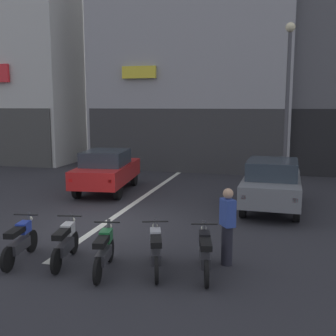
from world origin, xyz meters
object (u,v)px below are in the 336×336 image
car_red_crossing_near (107,169)px  motorcycle_white_row_left_mid (65,242)px  car_grey_parked_kerbside (272,183)px  motorcycle_black_row_rightmost (205,253)px  person_by_motorcycles (227,226)px  motorcycle_green_row_centre (104,250)px  motorcycle_blue_row_leftmost (20,241)px  motorcycle_silver_row_right_mid (156,249)px  street_lamp (288,91)px

car_red_crossing_near → motorcycle_white_row_left_mid: bearing=-73.6°
car_grey_parked_kerbside → motorcycle_white_row_left_mid: size_ratio=2.50×
motorcycle_white_row_left_mid → motorcycle_black_row_rightmost: bearing=3.2°
motorcycle_black_row_rightmost → person_by_motorcycles: 0.82m
motorcycle_white_row_left_mid → person_by_motorcycles: (3.39, 0.79, 0.40)m
motorcycle_green_row_centre → motorcycle_blue_row_leftmost: bearing=178.1°
motorcycle_silver_row_right_mid → person_by_motorcycles: person_by_motorcycles is taller
car_red_crossing_near → car_grey_parked_kerbside: (6.29, -1.16, 0.00)m
street_lamp → motorcycle_blue_row_leftmost: 10.99m
motorcycle_green_row_centre → motorcycle_silver_row_right_mid: bearing=17.3°
motorcycle_blue_row_leftmost → motorcycle_silver_row_right_mid: size_ratio=1.03×
street_lamp → motorcycle_white_row_left_mid: street_lamp is taller
car_grey_parked_kerbside → street_lamp: bearing=81.3°
car_red_crossing_near → motorcycle_green_row_centre: (3.07, -7.24, -0.43)m
motorcycle_black_row_rightmost → car_red_crossing_near: bearing=126.6°
car_red_crossing_near → motorcycle_green_row_centre: size_ratio=2.59×
car_red_crossing_near → person_by_motorcycles: size_ratio=2.56×
motorcycle_blue_row_leftmost → person_by_motorcycles: 4.51m
car_grey_parked_kerbside → motorcycle_green_row_centre: bearing=-117.9°
motorcycle_black_row_rightmost → person_by_motorcycles: person_by_motorcycles is taller
motorcycle_green_row_centre → motorcycle_black_row_rightmost: size_ratio=1.01×
motorcycle_blue_row_leftmost → motorcycle_green_row_centre: bearing=-1.9°
motorcycle_green_row_centre → motorcycle_silver_row_right_mid: 1.05m
motorcycle_silver_row_right_mid → person_by_motorcycles: 1.60m
person_by_motorcycles → motorcycle_silver_row_right_mid: bearing=-152.8°
motorcycle_blue_row_leftmost → car_red_crossing_near: bearing=98.4°
car_grey_parked_kerbside → motorcycle_silver_row_right_mid: bearing=-111.0°
motorcycle_green_row_centre → motorcycle_silver_row_right_mid: (1.00, 0.31, 0.00)m
motorcycle_green_row_centre → car_red_crossing_near: bearing=113.0°
motorcycle_white_row_left_mid → car_red_crossing_near: bearing=106.4°
car_grey_parked_kerbside → motorcycle_blue_row_leftmost: 7.99m
motorcycle_white_row_left_mid → person_by_motorcycles: size_ratio=0.99×
motorcycle_blue_row_leftmost → person_by_motorcycles: bearing=12.3°
motorcycle_black_row_rightmost → person_by_motorcycles: size_ratio=0.98×
motorcycle_blue_row_leftmost → motorcycle_black_row_rightmost: bearing=4.7°
motorcycle_white_row_left_mid → motorcycle_black_row_rightmost: (3.02, 0.17, 0.00)m
person_by_motorcycles → street_lamp: bearing=80.8°
motorcycle_silver_row_right_mid → motorcycle_black_row_rightmost: same height
car_red_crossing_near → motorcycle_silver_row_right_mid: (4.08, -6.93, -0.43)m
car_red_crossing_near → street_lamp: street_lamp is taller
car_red_crossing_near → motorcycle_black_row_rightmost: size_ratio=2.61×
motorcycle_blue_row_leftmost → motorcycle_black_row_rightmost: size_ratio=1.01×
car_grey_parked_kerbside → motorcycle_silver_row_right_mid: size_ratio=2.58×
car_grey_parked_kerbside → motorcycle_green_row_centre: size_ratio=2.51×
car_grey_parked_kerbside → motorcycle_blue_row_leftmost: (-5.23, -6.02, -0.43)m
car_red_crossing_near → motorcycle_blue_row_leftmost: car_red_crossing_near is taller
street_lamp → car_grey_parked_kerbside: bearing=-98.7°
motorcycle_white_row_left_mid → motorcycle_green_row_centre: 1.03m
car_grey_parked_kerbside → person_by_motorcycles: person_by_motorcycles is taller
street_lamp → motorcycle_green_row_centre: (-3.64, -8.83, -3.46)m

